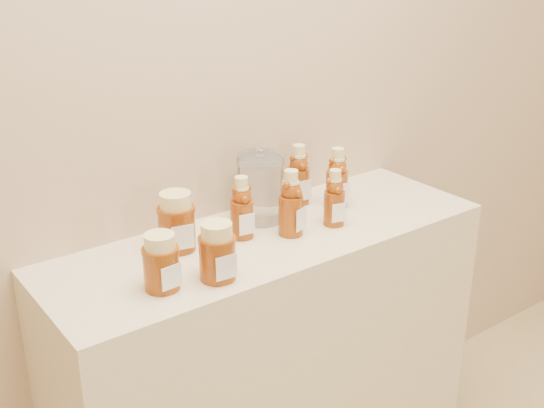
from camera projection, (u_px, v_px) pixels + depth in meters
wall_back at (224, 48)px, 1.73m from camera, size 3.50×0.02×2.70m
display_table at (271, 379)px, 1.93m from camera, size 1.20×0.40×0.90m
bear_bottle_back_left at (242, 203)px, 1.71m from camera, size 0.07×0.07×0.18m
bear_bottle_back_mid at (299, 171)px, 1.92m from camera, size 0.08×0.08×0.20m
bear_bottle_back_right at (337, 174)px, 1.90m from camera, size 0.07×0.07×0.19m
bear_bottle_front_left at (291, 199)px, 1.72m from camera, size 0.09×0.09×0.20m
bear_bottle_front_right at (335, 194)px, 1.78m from camera, size 0.07×0.07×0.17m
honey_jar_left at (161, 262)px, 1.47m from camera, size 0.09×0.09×0.13m
honey_jar_back at (177, 221)px, 1.65m from camera, size 0.11×0.11×0.15m
honey_jar_front at (217, 251)px, 1.51m from camera, size 0.09×0.09×0.14m
glass_canister at (260, 185)px, 1.81m from camera, size 0.15×0.15×0.20m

